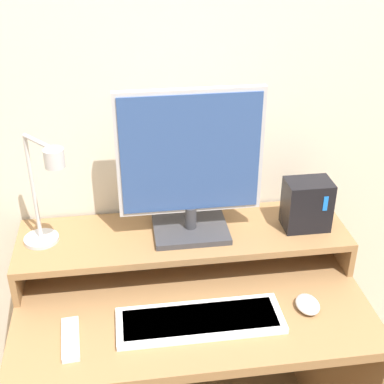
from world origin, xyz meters
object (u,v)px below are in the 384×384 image
object	(u,v)px
keyboard	(200,320)
mouse	(308,304)
monitor	(190,165)
remote_control	(71,339)
desk_lamp	(45,195)
router_dock	(307,204)

from	to	relation	value
keyboard	mouse	distance (m)	0.31
monitor	mouse	xyz separation A→B (m)	(0.30, -0.26, -0.33)
remote_control	monitor	bearing A→B (deg)	39.62
desk_lamp	monitor	bearing A→B (deg)	4.51
router_dock	mouse	world-z (taller)	router_dock
monitor	mouse	distance (m)	0.52
mouse	remote_control	bearing A→B (deg)	-176.83
monitor	mouse	size ratio (longest dim) A/B	5.17
monitor	router_dock	xyz separation A→B (m)	(0.36, -0.02, -0.15)
desk_lamp	remote_control	bearing A→B (deg)	-78.79
keyboard	mouse	world-z (taller)	mouse
remote_control	desk_lamp	bearing A→B (deg)	101.21
router_dock	keyboard	distance (m)	0.49
monitor	keyboard	distance (m)	0.44
monitor	mouse	world-z (taller)	monitor
monitor	mouse	bearing A→B (deg)	-41.26
desk_lamp	mouse	size ratio (longest dim) A/B	3.96
desk_lamp	keyboard	xyz separation A→B (m)	(0.40, -0.25, -0.29)
monitor	keyboard	world-z (taller)	monitor
desk_lamp	remote_control	distance (m)	0.40
monitor	keyboard	bearing A→B (deg)	-92.58
router_dock	mouse	xyz separation A→B (m)	(-0.06, -0.24, -0.18)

